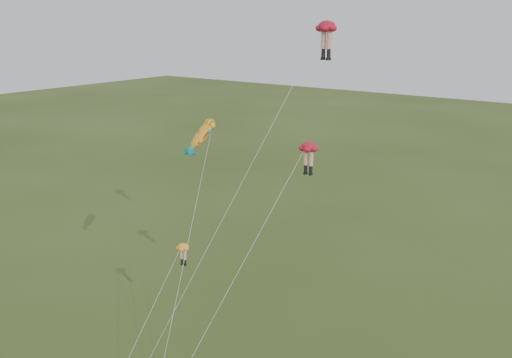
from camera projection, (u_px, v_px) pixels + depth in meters
The scene contains 4 objects.
legs_kite_red_high at pixel (324, 35), 37.89m from camera, with size 8.21×12.16×23.39m.
legs_kite_red_mid at pixel (305, 155), 36.13m from camera, with size 4.87×10.62×16.01m.
legs_kite_yellow at pixel (181, 253), 41.25m from camera, with size 1.06×7.07×7.81m.
fish_kite at pixel (202, 135), 39.85m from camera, with size 2.25×8.26×16.96m.
Camera 1 is at (23.66, -23.68, 23.58)m, focal length 40.00 mm.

